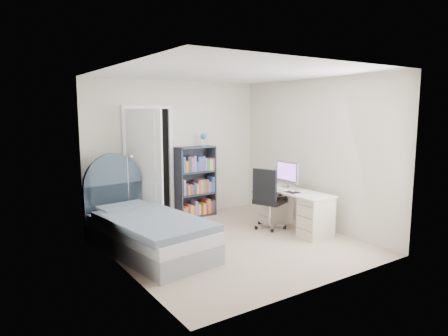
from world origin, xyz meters
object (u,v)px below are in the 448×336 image
bookcase (196,184)px  bed (146,230)px  nightstand (109,210)px  office_chair (268,196)px  desk (294,208)px  floor_lamp (130,201)px

bookcase → bed: bearing=-141.1°
nightstand → office_chair: size_ratio=0.52×
nightstand → office_chair: office_chair is taller
bookcase → desk: bookcase is taller
nightstand → office_chair: 2.64m
bed → bookcase: bookcase is taller
nightstand → bookcase: size_ratio=0.34×
floor_lamp → desk: 2.70m
nightstand → floor_lamp: bearing=-46.1°
bed → nightstand: bed is taller
nightstand → office_chair: bearing=-31.8°
bookcase → office_chair: bearing=-68.2°
office_chair → bed: bearing=175.6°
desk → office_chair: (-0.34, 0.27, 0.20)m
bed → bookcase: bearing=38.9°
floor_lamp → desk: floor_lamp is taller
floor_lamp → office_chair: floor_lamp is taller
floor_lamp → office_chair: size_ratio=1.24×
nightstand → bed: bearing=-83.8°
office_chair → bookcase: bearing=111.8°
nightstand → bookcase: (1.67, 0.02, 0.26)m
nightstand → bookcase: bookcase is taller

